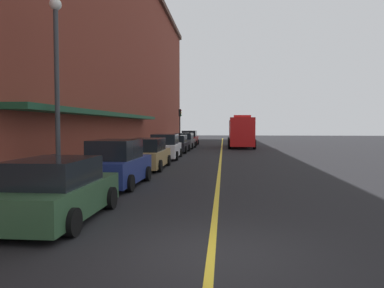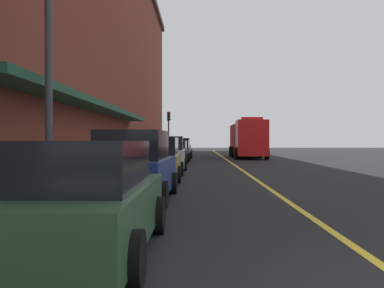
% 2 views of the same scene
% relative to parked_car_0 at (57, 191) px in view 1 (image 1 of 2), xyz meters
% --- Properties ---
extents(ground_plane, '(112.00, 112.00, 0.00)m').
position_rel_parked_car_0_xyz_m(ground_plane, '(4.01, 22.91, -0.76)').
color(ground_plane, black).
extents(sidewalk_left, '(2.40, 70.00, 0.15)m').
position_rel_parked_car_0_xyz_m(sidewalk_left, '(-2.19, 22.91, -0.68)').
color(sidewalk_left, '#ADA8A0').
rests_on(sidewalk_left, ground).
extents(lane_center_stripe, '(0.16, 70.00, 0.01)m').
position_rel_parked_car_0_xyz_m(lane_center_stripe, '(4.01, 22.91, -0.75)').
color(lane_center_stripe, gold).
rests_on(lane_center_stripe, ground).
extents(brick_building_left, '(12.67, 64.00, 17.58)m').
position_rel_parked_car_0_xyz_m(brick_building_left, '(-9.14, 21.91, 8.04)').
color(brick_building_left, maroon).
rests_on(brick_building_left, ground).
extents(parked_car_0, '(2.14, 4.33, 1.60)m').
position_rel_parked_car_0_xyz_m(parked_car_0, '(0.00, 0.00, 0.00)').
color(parked_car_0, '#2D5133').
rests_on(parked_car_0, ground).
extents(parked_car_1, '(2.15, 4.33, 1.86)m').
position_rel_parked_car_0_xyz_m(parked_car_1, '(-0.04, 5.40, 0.11)').
color(parked_car_1, navy).
rests_on(parked_car_1, ground).
extents(parked_car_2, '(2.06, 4.90, 1.71)m').
position_rel_parked_car_0_xyz_m(parked_car_2, '(-0.01, 11.24, 0.04)').
color(parked_car_2, '#A5844C').
rests_on(parked_car_2, ground).
extents(parked_car_3, '(2.22, 4.83, 1.80)m').
position_rel_parked_car_0_xyz_m(parked_car_3, '(-0.02, 17.51, 0.08)').
color(parked_car_3, silver).
rests_on(parked_car_3, ground).
extents(parked_car_4, '(2.18, 4.25, 1.53)m').
position_rel_parked_car_0_xyz_m(parked_car_4, '(0.00, 23.60, -0.03)').
color(parked_car_4, black).
rests_on(parked_car_4, ground).
extents(parked_car_5, '(2.18, 4.57, 1.62)m').
position_rel_parked_car_0_xyz_m(parked_car_5, '(0.11, 29.30, 0.01)').
color(parked_car_5, '#595B60').
rests_on(parked_car_5, ground).
extents(parked_car_6, '(2.05, 4.53, 1.78)m').
position_rel_parked_car_0_xyz_m(parked_car_6, '(0.07, 35.42, 0.07)').
color(parked_car_6, maroon).
rests_on(parked_car_6, ground).
extents(fire_truck, '(2.81, 8.42, 3.46)m').
position_rel_parked_car_0_xyz_m(fire_truck, '(6.09, 31.49, 0.89)').
color(fire_truck, red).
rests_on(fire_truck, ground).
extents(parking_meter_0, '(0.14, 0.18, 1.33)m').
position_rel_parked_car_0_xyz_m(parking_meter_0, '(-1.34, 2.63, 0.30)').
color(parking_meter_0, '#4C4C51').
rests_on(parking_meter_0, sidewalk_left).
extents(parking_meter_1, '(0.14, 0.18, 1.33)m').
position_rel_parked_car_0_xyz_m(parking_meter_1, '(-1.34, 11.69, 0.30)').
color(parking_meter_1, '#4C4C51').
rests_on(parking_meter_1, sidewalk_left).
extents(parking_meter_2, '(0.14, 0.18, 1.33)m').
position_rel_parked_car_0_xyz_m(parking_meter_2, '(-1.34, 27.68, 0.30)').
color(parking_meter_2, '#4C4C51').
rests_on(parking_meter_2, sidewalk_left).
extents(street_lamp_left, '(0.44, 0.44, 6.94)m').
position_rel_parked_car_0_xyz_m(street_lamp_left, '(-1.94, 4.24, 3.64)').
color(street_lamp_left, '#33383D').
rests_on(street_lamp_left, sidewalk_left).
extents(traffic_light_near, '(0.38, 0.36, 4.30)m').
position_rel_parked_car_0_xyz_m(traffic_light_near, '(-1.28, 36.80, 2.40)').
color(traffic_light_near, '#232326').
rests_on(traffic_light_near, sidewalk_left).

